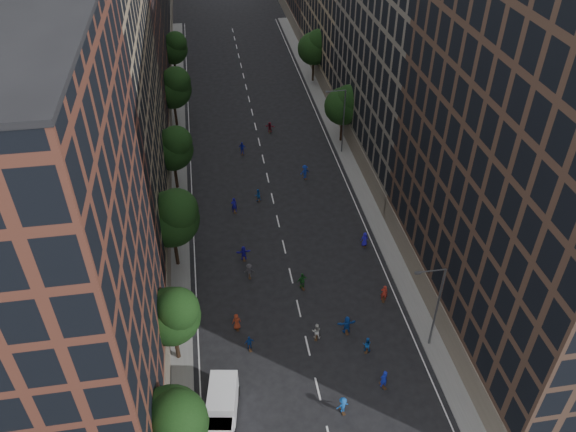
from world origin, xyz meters
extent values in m
plane|color=black|center=(0.00, 40.00, 0.00)|extent=(240.00, 240.00, 0.00)
cube|color=slate|center=(-12.00, 47.50, 0.07)|extent=(4.00, 105.00, 0.15)
cube|color=slate|center=(12.00, 47.50, 0.07)|extent=(4.00, 105.00, 0.15)
cube|color=#582E21|center=(-19.00, 11.00, 15.00)|extent=(14.00, 22.00, 30.00)
cube|color=#927F60|center=(-19.00, 35.00, 17.00)|extent=(14.00, 26.00, 34.00)
cube|color=#582E21|center=(-19.00, 58.00, 14.00)|extent=(14.00, 20.00, 28.00)
cube|color=#463125|center=(19.00, 15.00, 18.00)|extent=(14.00, 30.00, 36.00)
cube|color=#686156|center=(19.00, 44.00, 16.50)|extent=(14.00, 28.00, 33.00)
sphere|color=black|center=(-11.20, 4.00, 5.58)|extent=(5.20, 5.20, 5.20)
sphere|color=black|center=(-10.55, 3.48, 6.88)|extent=(3.90, 3.90, 3.90)
cylinder|color=black|center=(-11.20, 14.00, 1.85)|extent=(0.36, 0.36, 3.70)
sphere|color=black|center=(-11.20, 14.00, 5.21)|extent=(4.80, 4.80, 4.80)
sphere|color=black|center=(-10.60, 13.52, 6.41)|extent=(3.60, 3.60, 3.60)
cylinder|color=black|center=(-11.20, 26.00, 2.11)|extent=(0.36, 0.36, 4.22)
sphere|color=black|center=(-11.20, 26.00, 5.95)|extent=(5.60, 5.60, 5.60)
sphere|color=black|center=(-10.50, 25.44, 7.35)|extent=(4.20, 4.20, 4.20)
cylinder|color=black|center=(-11.20, 40.00, 1.94)|extent=(0.36, 0.36, 3.87)
sphere|color=black|center=(-11.20, 40.00, 5.46)|extent=(5.00, 5.00, 5.00)
sphere|color=black|center=(-10.57, 39.50, 6.71)|extent=(3.75, 3.75, 3.75)
cylinder|color=black|center=(-11.20, 56.00, 2.02)|extent=(0.36, 0.36, 4.05)
sphere|color=black|center=(-11.20, 56.00, 5.70)|extent=(5.40, 5.40, 5.40)
sphere|color=black|center=(-10.52, 55.46, 7.05)|extent=(4.05, 4.05, 4.05)
cylinder|color=black|center=(-11.20, 72.00, 1.89)|extent=(0.36, 0.36, 3.78)
sphere|color=black|center=(-11.20, 72.00, 5.33)|extent=(4.80, 4.80, 4.80)
sphere|color=black|center=(-10.60, 71.52, 6.53)|extent=(3.60, 3.60, 3.60)
cylinder|color=black|center=(11.20, 48.00, 1.87)|extent=(0.36, 0.36, 3.74)
sphere|color=black|center=(11.20, 48.00, 5.27)|extent=(5.00, 5.00, 5.00)
sphere|color=black|center=(11.82, 47.50, 6.52)|extent=(3.75, 3.75, 3.75)
cylinder|color=black|center=(11.20, 68.00, 1.98)|extent=(0.36, 0.36, 3.96)
sphere|color=black|center=(11.20, 68.00, 5.58)|extent=(5.20, 5.20, 5.20)
sphere|color=black|center=(11.85, 67.48, 6.88)|extent=(3.90, 3.90, 3.90)
cylinder|color=#595B60|center=(10.60, 12.00, 4.50)|extent=(0.18, 0.18, 9.00)
cylinder|color=#595B60|center=(9.40, 12.00, 9.00)|extent=(2.40, 0.12, 0.12)
cube|color=#595B60|center=(8.30, 12.00, 8.95)|extent=(0.50, 0.22, 0.15)
cylinder|color=#595B60|center=(10.60, 45.00, 4.50)|extent=(0.18, 0.18, 9.00)
cylinder|color=#595B60|center=(9.40, 45.00, 9.00)|extent=(2.40, 0.12, 0.12)
cube|color=#595B60|center=(8.30, 45.00, 8.95)|extent=(0.50, 0.22, 0.15)
cube|color=white|center=(-7.70, 8.29, 1.47)|extent=(2.70, 3.96, 2.24)
cube|color=white|center=(-8.06, 6.08, 1.07)|extent=(2.27, 1.93, 1.42)
cube|color=black|center=(-8.06, 6.08, 1.73)|extent=(2.02, 1.60, 0.10)
cylinder|color=black|center=(-8.47, 9.86, 0.39)|extent=(0.38, 0.80, 0.77)
cylinder|color=black|center=(-6.47, 9.53, 0.39)|extent=(0.38, 0.80, 0.77)
imported|color=#1525AF|center=(5.32, 8.40, 0.93)|extent=(0.79, 0.64, 1.87)
imported|color=#144DA6|center=(4.96, 12.18, 0.76)|extent=(0.90, 0.80, 1.53)
imported|color=#144FA8|center=(1.47, 6.66, 0.79)|extent=(1.13, 0.82, 1.58)
imported|color=navy|center=(-5.05, 13.98, 0.75)|extent=(0.91, 0.47, 1.49)
imported|color=#1342A0|center=(3.75, 14.51, 0.91)|extent=(1.71, 0.61, 1.83)
imported|color=maroon|center=(-5.95, 16.50, 0.84)|extent=(0.88, 0.63, 1.69)
imported|color=#AC281C|center=(8.19, 17.79, 0.91)|extent=(0.77, 0.62, 1.82)
imported|color=silver|center=(0.92, 14.28, 0.82)|extent=(0.94, 0.81, 1.64)
imported|color=#3E3D42|center=(-4.13, 23.02, 0.80)|extent=(1.04, 0.61, 1.60)
imported|color=#1A5820|center=(0.82, 20.62, 0.93)|extent=(1.16, 0.71, 1.85)
imported|color=#1D14A7|center=(-4.43, 25.72, 0.80)|extent=(1.52, 0.56, 1.61)
imported|color=#1F16B7|center=(8.50, 25.86, 0.83)|extent=(0.83, 0.57, 1.66)
imported|color=#171299|center=(-4.72, 34.00, 0.96)|extent=(0.79, 0.61, 1.91)
imported|color=#154EAB|center=(-1.77, 35.82, 0.76)|extent=(0.87, 0.77, 1.51)
imported|color=#132F9C|center=(4.58, 39.65, 0.91)|extent=(1.32, 0.99, 1.82)
imported|color=#141CA8|center=(-2.57, 46.67, 0.86)|extent=(1.09, 0.69, 1.72)
imported|color=maroon|center=(1.84, 52.00, 0.75)|extent=(1.47, 0.88, 1.51)
camera|label=1|loc=(-6.80, -17.95, 39.20)|focal=35.00mm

